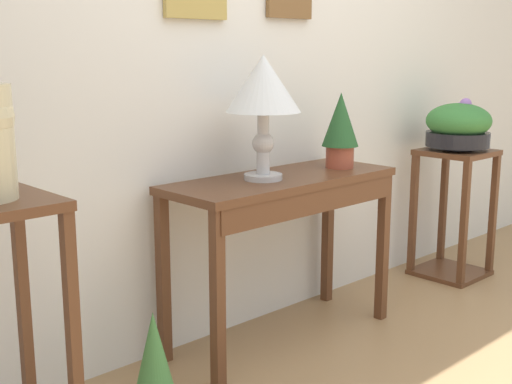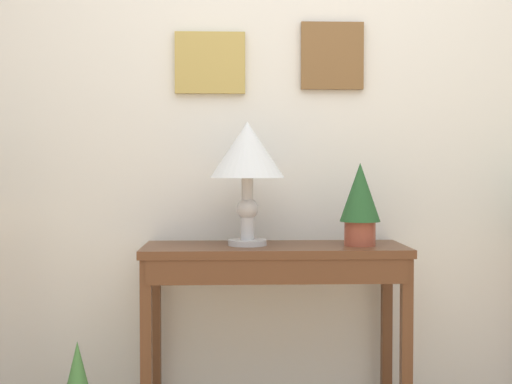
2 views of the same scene
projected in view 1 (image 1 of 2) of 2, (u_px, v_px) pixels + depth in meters
The scene contains 7 objects.
back_wall_with_art at pixel (256, 30), 3.13m from camera, with size 9.00×0.13×2.80m.
console_table at pixel (286, 203), 2.97m from camera, with size 1.12×0.42×0.76m.
table_lamp at pixel (263, 90), 2.80m from camera, with size 0.32×0.32×0.53m.
potted_plant_on_console at pixel (340, 127), 3.15m from camera, with size 0.17×0.17×0.35m.
pedestal_stand_right at pixel (453, 213), 3.93m from camera, with size 0.37×0.37×0.75m.
planter_bowl_wide_right at pixel (458, 126), 3.82m from camera, with size 0.36×0.36×0.29m.
potted_plant_floor at pixel (154, 359), 2.42m from camera, with size 0.14×0.14×0.39m.
Camera 1 is at (-2.21, -0.74, 1.30)m, focal length 47.25 mm.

